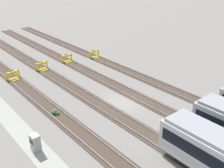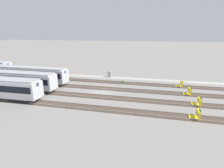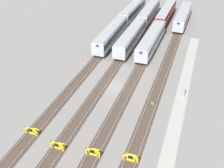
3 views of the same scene
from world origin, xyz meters
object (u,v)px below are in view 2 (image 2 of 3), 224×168
object	(u,v)px
bumper_stop_far_inner_track	(196,115)
bumper_stop_near_inner_track	(188,92)
weed_clump	(123,82)
bumper_stop_nearest_track	(180,84)
subway_car_back_row_centre	(29,74)
electrical_cabinet	(110,74)
bumper_stop_middle_track	(198,102)
subway_car_front_row_leftmost	(13,80)

from	to	relation	value
bumper_stop_far_inner_track	bumper_stop_near_inner_track	bearing A→B (deg)	-93.94
weed_clump	bumper_stop_nearest_track	bearing A→B (deg)	179.43
subway_car_back_row_centre	electrical_cabinet	size ratio (longest dim) A/B	11.28
bumper_stop_nearest_track	bumper_stop_middle_track	world-z (taller)	same
bumper_stop_far_inner_track	weed_clump	bearing A→B (deg)	-50.02
bumper_stop_near_inner_track	bumper_stop_far_inner_track	size ratio (longest dim) A/B	1.00
weed_clump	bumper_stop_far_inner_track	bearing A→B (deg)	129.98
bumper_stop_nearest_track	subway_car_front_row_leftmost	bearing A→B (deg)	16.34
subway_car_front_row_leftmost	bumper_stop_nearest_track	bearing A→B (deg)	-163.66
bumper_stop_middle_track	bumper_stop_far_inner_track	distance (m)	4.99
bumper_stop_middle_track	weed_clump	xyz separation A→B (m)	(13.48, -9.77, -0.27)
bumper_stop_near_inner_track	subway_car_back_row_centre	bearing A→B (deg)	-0.09
subway_car_back_row_centre	weed_clump	world-z (taller)	subway_car_back_row_centre
subway_car_front_row_leftmost	weed_clump	distance (m)	22.85
bumper_stop_nearest_track	bumper_stop_far_inner_track	xyz separation A→B (m)	(-0.07, 14.49, 0.00)
subway_car_front_row_leftmost	bumper_stop_near_inner_track	world-z (taller)	subway_car_front_row_leftmost
subway_car_back_row_centre	bumper_stop_nearest_track	bearing A→B (deg)	-171.70
weed_clump	electrical_cabinet	bearing A→B (deg)	-45.00
electrical_cabinet	subway_car_front_row_leftmost	bearing A→B (deg)	40.77
subway_car_back_row_centre	bumper_stop_middle_track	distance (m)	34.46
bumper_stop_near_inner_track	bumper_stop_middle_track	distance (m)	4.85
subway_car_front_row_leftmost	weed_clump	bearing A→B (deg)	-154.71
bumper_stop_middle_track	subway_car_back_row_centre	bearing A→B (deg)	-8.14
subway_car_front_row_leftmost	bumper_stop_near_inner_track	xyz separation A→B (m)	(-33.51, -4.77, -1.53)
bumper_stop_middle_track	weed_clump	size ratio (longest dim) A/B	2.18
electrical_cabinet	weed_clump	bearing A→B (deg)	135.00
bumper_stop_near_inner_track	bumper_stop_nearest_track	bearing A→B (deg)	-81.35
bumper_stop_middle_track	weed_clump	world-z (taller)	bumper_stop_middle_track
bumper_stop_nearest_track	subway_car_back_row_centre	bearing A→B (deg)	8.30
bumper_stop_far_inner_track	weed_clump	world-z (taller)	bumper_stop_far_inner_track
subway_car_back_row_centre	bumper_stop_far_inner_track	xyz separation A→B (m)	(-32.85, 9.71, -1.53)
bumper_stop_far_inner_track	subway_car_back_row_centre	bearing A→B (deg)	-16.46
bumper_stop_far_inner_track	weed_clump	size ratio (longest dim) A/B	2.18
bumper_stop_nearest_track	electrical_cabinet	distance (m)	17.08
subway_car_back_row_centre	bumper_stop_middle_track	world-z (taller)	subway_car_back_row_centre
bumper_stop_middle_track	bumper_stop_near_inner_track	bearing A→B (deg)	-83.31
bumper_stop_nearest_track	electrical_cabinet	world-z (taller)	electrical_cabinet
subway_car_back_row_centre	bumper_stop_middle_track	size ratio (longest dim) A/B	8.99
subway_car_front_row_leftmost	bumper_stop_nearest_track	distance (m)	34.19
electrical_cabinet	bumper_stop_middle_track	bearing A→B (deg)	141.64
subway_car_back_row_centre	bumper_stop_near_inner_track	size ratio (longest dim) A/B	8.99
bumper_stop_nearest_track	bumper_stop_near_inner_track	distance (m)	4.89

